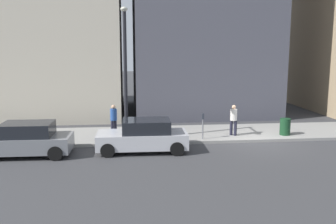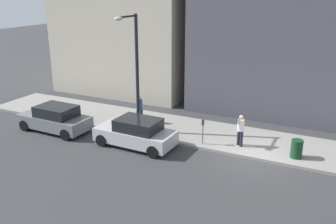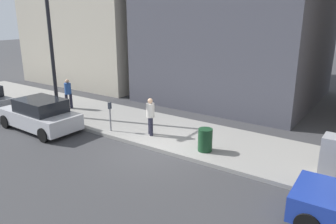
# 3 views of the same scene
# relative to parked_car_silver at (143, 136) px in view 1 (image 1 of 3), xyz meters

# --- Properties ---
(ground_plane) EXTENTS (120.00, 120.00, 0.00)m
(ground_plane) POSITION_rel_parked_car_silver_xyz_m (1.03, -5.96, -0.74)
(ground_plane) COLOR #38383A
(sidewalk) EXTENTS (4.00, 36.00, 0.15)m
(sidewalk) POSITION_rel_parked_car_silver_xyz_m (3.03, -5.96, -0.66)
(sidewalk) COLOR gray
(sidewalk) RESTS_ON ground
(parked_car_silver) EXTENTS (2.01, 4.24, 1.52)m
(parked_car_silver) POSITION_rel_parked_car_silver_xyz_m (0.00, 0.00, 0.00)
(parked_car_silver) COLOR #B7B7BC
(parked_car_silver) RESTS_ON ground
(parked_car_grey) EXTENTS (2.00, 4.24, 1.52)m
(parked_car_grey) POSITION_rel_parked_car_silver_xyz_m (-0.16, 5.33, 0.00)
(parked_car_grey) COLOR slate
(parked_car_grey) RESTS_ON ground
(parking_meter) EXTENTS (0.14, 0.10, 1.35)m
(parking_meter) POSITION_rel_parked_car_silver_xyz_m (1.48, -3.13, 0.24)
(parking_meter) COLOR slate
(parking_meter) RESTS_ON sidewalk
(streetlamp) EXTENTS (1.97, 0.32, 6.50)m
(streetlamp) POSITION_rel_parked_car_silver_xyz_m (1.31, 0.79, 3.28)
(streetlamp) COLOR black
(streetlamp) RESTS_ON sidewalk
(trash_bin) EXTENTS (0.56, 0.56, 0.90)m
(trash_bin) POSITION_rel_parked_car_silver_xyz_m (1.93, -7.77, -0.14)
(trash_bin) COLOR #14381E
(trash_bin) RESTS_ON sidewalk
(pedestrian_near_meter) EXTENTS (0.36, 0.36, 1.66)m
(pedestrian_near_meter) POSITION_rel_parked_car_silver_xyz_m (2.12, -4.94, 0.35)
(pedestrian_near_meter) COLOR #1E1E2D
(pedestrian_near_meter) RESTS_ON sidewalk
(pedestrian_midblock) EXTENTS (0.36, 0.36, 1.66)m
(pedestrian_midblock) POSITION_rel_parked_car_silver_xyz_m (2.86, 1.47, 0.35)
(pedestrian_midblock) COLOR #1E1E2D
(pedestrian_midblock) RESTS_ON sidewalk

